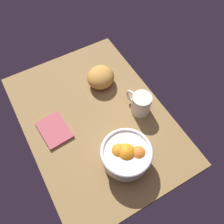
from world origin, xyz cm
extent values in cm
cube|color=olive|center=(0.00, 0.00, -1.50)|extent=(83.19, 59.11, 3.00)
cylinder|color=white|center=(-23.51, -1.13, 1.04)|extent=(8.14, 8.14, 2.07)
cylinder|color=white|center=(-23.51, -1.13, 5.73)|extent=(17.83, 17.83, 7.32)
torus|color=white|center=(-23.51, -1.13, 9.39)|extent=(19.43, 19.43, 1.60)
sphere|color=orange|center=(-25.78, -4.84, 7.27)|extent=(6.70, 6.70, 6.70)
sphere|color=orange|center=(-21.53, 0.96, 7.30)|extent=(6.90, 6.90, 6.90)
sphere|color=orange|center=(-23.51, -1.13, 7.46)|extent=(7.79, 7.79, 7.79)
sphere|color=orange|center=(-23.51, -1.13, 7.35)|extent=(7.18, 7.18, 7.18)
ellipsoid|color=#C68C3D|center=(16.03, -11.57, 4.05)|extent=(18.18, 18.28, 8.11)
cube|color=#B15057|center=(2.98, 17.83, 0.59)|extent=(15.68, 12.22, 1.17)
cylinder|color=silver|center=(-6.44, -19.25, 4.96)|extent=(8.42, 8.42, 9.92)
torus|color=silver|center=(-1.20, -17.88, 4.96)|extent=(6.84, 2.87, 6.75)
camera|label=1|loc=(-51.27, 20.79, 92.21)|focal=39.39mm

